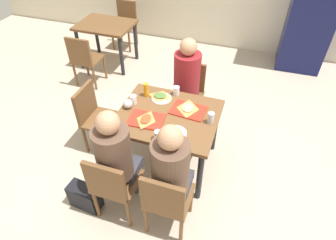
{
  "coord_description": "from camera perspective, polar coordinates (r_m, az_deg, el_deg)",
  "views": [
    {
      "loc": [
        0.72,
        -2.15,
        2.65
      ],
      "look_at": [
        0.0,
        0.0,
        0.65
      ],
      "focal_mm": 30.72,
      "sensor_mm": 36.0,
      "label": 1
    }
  ],
  "objects": [
    {
      "name": "pizza_slice_c",
      "position": [
        3.21,
        -1.6,
        4.83
      ],
      "size": [
        0.21,
        0.16,
        0.02
      ],
      "color": "#C68C47",
      "rests_on": "paper_plate_center"
    },
    {
      "name": "chair_far_side",
      "position": [
        3.74,
        4.02,
        5.93
      ],
      "size": [
        0.4,
        0.4,
        0.83
      ],
      "color": "brown",
      "rests_on": "ground_plane"
    },
    {
      "name": "paper_plate_near_edge",
      "position": [
        2.77,
        1.47,
        -2.58
      ],
      "size": [
        0.22,
        0.22,
        0.01
      ],
      "primitive_type": "cylinder",
      "color": "white",
      "rests_on": "main_table"
    },
    {
      "name": "person_in_brown_jacket",
      "position": [
        2.46,
        0.68,
        -9.81
      ],
      "size": [
        0.32,
        0.42,
        1.24
      ],
      "color": "#383842",
      "rests_on": "ground_plane"
    },
    {
      "name": "person_in_red",
      "position": [
        2.61,
        -10.27,
        -6.82
      ],
      "size": [
        0.32,
        0.42,
        1.24
      ],
      "color": "#383842",
      "rests_on": "ground_plane"
    },
    {
      "name": "handbag",
      "position": [
        3.13,
        -16.15,
        -14.38
      ],
      "size": [
        0.33,
        0.19,
        0.28
      ],
      "primitive_type": "cube",
      "rotation": [
        0.0,
        0.0,
        -0.09
      ],
      "color": "black",
      "rests_on": "ground_plane"
    },
    {
      "name": "condiment_bottle",
      "position": [
        3.2,
        -4.38,
        6.01
      ],
      "size": [
        0.06,
        0.06,
        0.16
      ],
      "primitive_type": "cylinder",
      "color": "orange",
      "rests_on": "main_table"
    },
    {
      "name": "soda_can",
      "position": [
        2.88,
        8.48,
        0.42
      ],
      "size": [
        0.07,
        0.07,
        0.12
      ],
      "primitive_type": "cylinder",
      "color": "#B7BCC6",
      "rests_on": "main_table"
    },
    {
      "name": "plastic_cup_c",
      "position": [
        3.12,
        -6.87,
        4.05
      ],
      "size": [
        0.07,
        0.07,
        0.1
      ],
      "primitive_type": "cylinder",
      "color": "white",
      "rests_on": "main_table"
    },
    {
      "name": "pizza_slice_b",
      "position": [
        3.03,
        3.97,
        2.43
      ],
      "size": [
        0.21,
        0.25,
        0.02
      ],
      "color": "#C68C47",
      "rests_on": "tray_red_far"
    },
    {
      "name": "chair_near_right",
      "position": [
        2.58,
        -0.37,
        -15.53
      ],
      "size": [
        0.4,
        0.4,
        0.83
      ],
      "color": "brown",
      "rests_on": "ground_plane"
    },
    {
      "name": "tray_red_near",
      "position": [
        2.91,
        -4.34,
        0.07
      ],
      "size": [
        0.38,
        0.28,
        0.02
      ],
      "primitive_type": "cube",
      "rotation": [
        0.0,
        0.0,
        0.07
      ],
      "color": "red",
      "rests_on": "main_table"
    },
    {
      "name": "tray_red_far",
      "position": [
        3.03,
        4.04,
        1.96
      ],
      "size": [
        0.38,
        0.29,
        0.02
      ],
      "primitive_type": "cube",
      "rotation": [
        0.0,
        0.0,
        -0.08
      ],
      "color": "red",
      "rests_on": "main_table"
    },
    {
      "name": "main_table",
      "position": [
        3.04,
        0.0,
        -0.36
      ],
      "size": [
        1.04,
        0.87,
        0.72
      ],
      "color": "brown",
      "rests_on": "ground_plane"
    },
    {
      "name": "background_table",
      "position": [
        5.13,
        -12.2,
        16.91
      ],
      "size": [
        0.9,
        0.7,
        0.72
      ],
      "color": "brown",
      "rests_on": "ground_plane"
    },
    {
      "name": "paper_plate_center",
      "position": [
        3.19,
        -1.28,
        4.31
      ],
      "size": [
        0.22,
        0.22,
        0.01
      ],
      "primitive_type": "cylinder",
      "color": "white",
      "rests_on": "main_table"
    },
    {
      "name": "foil_bundle",
      "position": [
        3.07,
        -7.96,
        3.2
      ],
      "size": [
        0.1,
        0.1,
        0.1
      ],
      "primitive_type": "sphere",
      "color": "silver",
      "rests_on": "main_table"
    },
    {
      "name": "chair_left_end",
      "position": [
        3.46,
        -14.32,
        1.08
      ],
      "size": [
        0.4,
        0.4,
        0.83
      ],
      "color": "brown",
      "rests_on": "ground_plane"
    },
    {
      "name": "plastic_cup_a",
      "position": [
        3.23,
        1.66,
        5.83
      ],
      "size": [
        0.07,
        0.07,
        0.1
      ],
      "primitive_type": "cylinder",
      "color": "white",
      "rests_on": "main_table"
    },
    {
      "name": "drink_fridge",
      "position": [
        5.33,
        26.82,
        18.63
      ],
      "size": [
        0.7,
        0.6,
        1.9
      ],
      "primitive_type": "cube",
      "color": "#14194C",
      "rests_on": "ground_plane"
    },
    {
      "name": "pizza_slice_a",
      "position": [
        2.89,
        -4.39,
        0.15
      ],
      "size": [
        0.15,
        0.21,
        0.02
      ],
      "color": "#C68C47",
      "rests_on": "tray_red_near"
    },
    {
      "name": "chair_near_left",
      "position": [
        2.72,
        -10.98,
        -12.35
      ],
      "size": [
        0.4,
        0.4,
        0.83
      ],
      "color": "brown",
      "rests_on": "ground_plane"
    },
    {
      "name": "background_chair_far",
      "position": [
        5.76,
        -8.45,
        18.86
      ],
      "size": [
        0.4,
        0.4,
        0.83
      ],
      "color": "brown",
      "rests_on": "ground_plane"
    },
    {
      "name": "plastic_cup_b",
      "position": [
        2.68,
        -2.0,
        -3.09
      ],
      "size": [
        0.07,
        0.07,
        0.1
      ],
      "primitive_type": "cylinder",
      "color": "white",
      "rests_on": "main_table"
    },
    {
      "name": "background_chair_near",
      "position": [
        4.63,
        -16.29,
        11.77
      ],
      "size": [
        0.4,
        0.4,
        0.83
      ],
      "color": "brown",
      "rests_on": "ground_plane"
    },
    {
      "name": "ground_plane",
      "position": [
        3.49,
        0.0,
        -8.17
      ],
      "size": [
        10.0,
        10.0,
        0.02
      ],
      "primitive_type": "cube",
      "color": "#B7A893"
    },
    {
      "name": "person_far_side",
      "position": [
        3.49,
        3.59,
        7.97
      ],
      "size": [
        0.32,
        0.42,
        1.24
      ],
      "color": "#383842",
      "rests_on": "ground_plane"
    }
  ]
}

